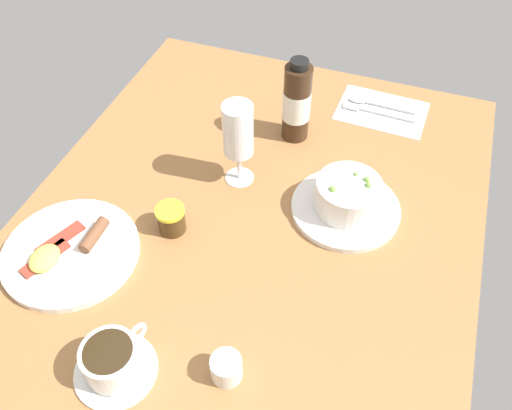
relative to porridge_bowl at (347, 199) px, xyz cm
name	(u,v)px	position (x,y,z in cm)	size (l,w,h in cm)	color
ground_plane	(244,234)	(-10.74, 16.55, -4.83)	(110.00, 84.00, 3.00)	#9E6B3D
porridge_bowl	(347,199)	(0.00, 0.00, 0.00)	(20.55, 20.55, 8.02)	silver
cutlery_setting	(380,110)	(32.20, -0.66, -3.09)	(14.72, 20.17, 0.90)	silver
coffee_cup	(113,361)	(-42.64, 24.97, -0.19)	(13.01, 12.47, 6.51)	silver
creamer_jug	(226,368)	(-37.75, 9.28, -1.09)	(5.32, 5.14, 4.97)	silver
wine_glass	(238,133)	(1.47, 21.98, 8.33)	(5.79, 5.79, 17.83)	white
jam_jar	(171,219)	(-14.91, 28.94, -0.62)	(5.30, 5.30, 5.35)	#412E14
sauce_bottle_brown	(297,103)	(17.70, 15.36, 5.34)	(5.79, 5.79, 18.66)	#382314
breakfast_plate	(69,252)	(-26.41, 43.37, -2.41)	(23.99, 23.99, 3.70)	silver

